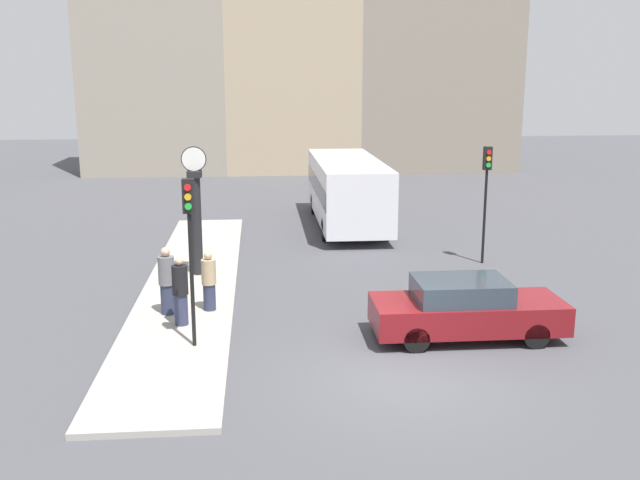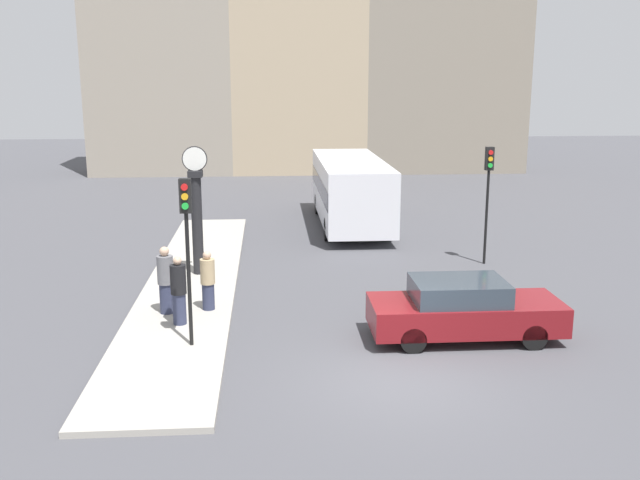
{
  "view_description": "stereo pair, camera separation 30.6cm",
  "coord_description": "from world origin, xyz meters",
  "px_view_note": "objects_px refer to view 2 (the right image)",
  "views": [
    {
      "loc": [
        -2.99,
        -13.55,
        6.16
      ],
      "look_at": [
        -1.23,
        6.75,
        1.47
      ],
      "focal_mm": 40.0,
      "sensor_mm": 36.0,
      "label": 1
    },
    {
      "loc": [
        -2.69,
        -13.58,
        6.16
      ],
      "look_at": [
        -1.23,
        6.75,
        1.47
      ],
      "focal_mm": 40.0,
      "sensor_mm": 36.0,
      "label": 2
    }
  ],
  "objects_px": {
    "traffic_light_far": "(488,181)",
    "pedestrian_black_jacket": "(179,291)",
    "bus_distant": "(350,188)",
    "sedan_car": "(464,309)",
    "street_clock": "(197,213)",
    "pedestrian_grey_jacket": "(166,280)",
    "pedestrian_tan_coat": "(208,281)",
    "traffic_light_near": "(187,228)"
  },
  "relations": [
    {
      "from": "traffic_light_far",
      "to": "street_clock",
      "type": "height_order",
      "value": "street_clock"
    },
    {
      "from": "pedestrian_grey_jacket",
      "to": "bus_distant",
      "type": "bearing_deg",
      "value": 61.78
    },
    {
      "from": "pedestrian_black_jacket",
      "to": "pedestrian_tan_coat",
      "type": "relative_size",
      "value": 1.09
    },
    {
      "from": "traffic_light_near",
      "to": "traffic_light_far",
      "type": "height_order",
      "value": "traffic_light_near"
    },
    {
      "from": "pedestrian_black_jacket",
      "to": "pedestrian_grey_jacket",
      "type": "xyz_separation_m",
      "value": [
        -0.44,
        0.88,
        0.02
      ]
    },
    {
      "from": "bus_distant",
      "to": "street_clock",
      "type": "distance_m",
      "value": 9.43
    },
    {
      "from": "sedan_car",
      "to": "traffic_light_near",
      "type": "relative_size",
      "value": 1.18
    },
    {
      "from": "traffic_light_far",
      "to": "bus_distant",
      "type": "bearing_deg",
      "value": 120.13
    },
    {
      "from": "street_clock",
      "to": "pedestrian_black_jacket",
      "type": "bearing_deg",
      "value": -90.43
    },
    {
      "from": "pedestrian_black_jacket",
      "to": "pedestrian_tan_coat",
      "type": "height_order",
      "value": "pedestrian_black_jacket"
    },
    {
      "from": "bus_distant",
      "to": "pedestrian_grey_jacket",
      "type": "bearing_deg",
      "value": -118.22
    },
    {
      "from": "traffic_light_near",
      "to": "traffic_light_far",
      "type": "bearing_deg",
      "value": 38.38
    },
    {
      "from": "traffic_light_near",
      "to": "street_clock",
      "type": "distance_m",
      "value": 6.21
    },
    {
      "from": "traffic_light_far",
      "to": "pedestrian_black_jacket",
      "type": "distance_m",
      "value": 11.19
    },
    {
      "from": "sedan_car",
      "to": "pedestrian_black_jacket",
      "type": "bearing_deg",
      "value": 170.27
    },
    {
      "from": "street_clock",
      "to": "pedestrian_black_jacket",
      "type": "distance_m",
      "value": 4.8
    },
    {
      "from": "traffic_light_far",
      "to": "street_clock",
      "type": "relative_size",
      "value": 0.99
    },
    {
      "from": "sedan_car",
      "to": "street_clock",
      "type": "height_order",
      "value": "street_clock"
    },
    {
      "from": "bus_distant",
      "to": "pedestrian_tan_coat",
      "type": "height_order",
      "value": "bus_distant"
    },
    {
      "from": "bus_distant",
      "to": "pedestrian_grey_jacket",
      "type": "relative_size",
      "value": 5.04
    },
    {
      "from": "bus_distant",
      "to": "pedestrian_black_jacket",
      "type": "relative_size",
      "value": 5.17
    },
    {
      "from": "pedestrian_tan_coat",
      "to": "pedestrian_grey_jacket",
      "type": "distance_m",
      "value": 1.09
    },
    {
      "from": "bus_distant",
      "to": "traffic_light_near",
      "type": "relative_size",
      "value": 2.32
    },
    {
      "from": "pedestrian_black_jacket",
      "to": "pedestrian_grey_jacket",
      "type": "relative_size",
      "value": 0.97
    },
    {
      "from": "traffic_light_far",
      "to": "traffic_light_near",
      "type": "bearing_deg",
      "value": -141.62
    },
    {
      "from": "sedan_car",
      "to": "pedestrian_tan_coat",
      "type": "bearing_deg",
      "value": 159.94
    },
    {
      "from": "bus_distant",
      "to": "pedestrian_black_jacket",
      "type": "bearing_deg",
      "value": -114.81
    },
    {
      "from": "bus_distant",
      "to": "sedan_car",
      "type": "bearing_deg",
      "value": -84.89
    },
    {
      "from": "traffic_light_far",
      "to": "pedestrian_black_jacket",
      "type": "xyz_separation_m",
      "value": [
        -9.46,
        -5.69,
        -1.81
      ]
    },
    {
      "from": "street_clock",
      "to": "bus_distant",
      "type": "bearing_deg",
      "value": 53.36
    },
    {
      "from": "traffic_light_near",
      "to": "pedestrian_grey_jacket",
      "type": "distance_m",
      "value": 3.12
    },
    {
      "from": "pedestrian_black_jacket",
      "to": "traffic_light_near",
      "type": "bearing_deg",
      "value": -73.43
    },
    {
      "from": "pedestrian_grey_jacket",
      "to": "pedestrian_black_jacket",
      "type": "bearing_deg",
      "value": -63.51
    },
    {
      "from": "street_clock",
      "to": "sedan_car",
      "type": "bearing_deg",
      "value": -40.64
    },
    {
      "from": "sedan_car",
      "to": "traffic_light_near",
      "type": "distance_m",
      "value": 6.78
    },
    {
      "from": "bus_distant",
      "to": "street_clock",
      "type": "relative_size",
      "value": 2.25
    },
    {
      "from": "bus_distant",
      "to": "traffic_light_near",
      "type": "distance_m",
      "value": 14.72
    },
    {
      "from": "pedestrian_tan_coat",
      "to": "traffic_light_far",
      "type": "bearing_deg",
      "value": 27.44
    },
    {
      "from": "sedan_car",
      "to": "pedestrian_tan_coat",
      "type": "relative_size",
      "value": 2.87
    },
    {
      "from": "traffic_light_far",
      "to": "pedestrian_tan_coat",
      "type": "xyz_separation_m",
      "value": [
        -8.84,
        -4.59,
        -1.89
      ]
    },
    {
      "from": "traffic_light_far",
      "to": "street_clock",
      "type": "xyz_separation_m",
      "value": [
        -9.42,
        -1.01,
        -0.76
      ]
    },
    {
      "from": "pedestrian_tan_coat",
      "to": "pedestrian_grey_jacket",
      "type": "height_order",
      "value": "pedestrian_grey_jacket"
    }
  ]
}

